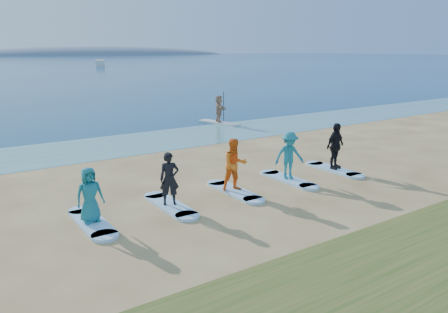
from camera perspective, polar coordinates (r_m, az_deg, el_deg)
ground at (r=14.44m, az=9.19°, el=-5.07°), size 600.00×600.00×0.00m
shallow_water at (r=22.93m, az=-9.03°, el=2.08°), size 600.00×600.00×0.00m
island_ridge at (r=327.02m, az=-15.89°, el=12.65°), size 220.00×56.00×18.00m
paddleboard at (r=27.74m, az=-0.65°, el=4.42°), size 1.42×3.08×0.12m
paddleboarder at (r=27.61m, az=-0.66°, el=6.26°), size 0.88×1.63×1.68m
boat_offshore_b at (r=122.70m, az=-15.84°, el=11.29°), size 4.25×7.12×1.60m
surfboard_0 at (r=12.55m, az=-16.88°, el=-8.27°), size 0.70×2.20×0.09m
student_0 at (r=12.27m, az=-17.15°, el=-4.79°), size 0.76×0.52×1.52m
surfboard_1 at (r=13.36m, az=-7.04°, el=-6.36°), size 0.70×2.20×0.09m
student_1 at (r=13.10m, az=-7.15°, el=-2.90°), size 0.68×0.56×1.60m
surfboard_2 at (r=14.53m, az=1.39°, el=-4.57°), size 0.70×2.20×0.09m
student_2 at (r=14.27m, az=1.41°, el=-1.08°), size 0.98×0.84×1.74m
surfboard_3 at (r=15.98m, az=8.40°, el=-2.99°), size 0.70×2.20×0.09m
student_3 at (r=15.74m, az=8.51°, el=0.15°), size 1.25×0.94×1.71m
surfboard_4 at (r=17.63m, az=14.15°, el=-1.66°), size 0.70×2.20×0.09m
student_4 at (r=17.40m, az=14.34°, el=1.33°), size 1.11×0.61×1.79m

